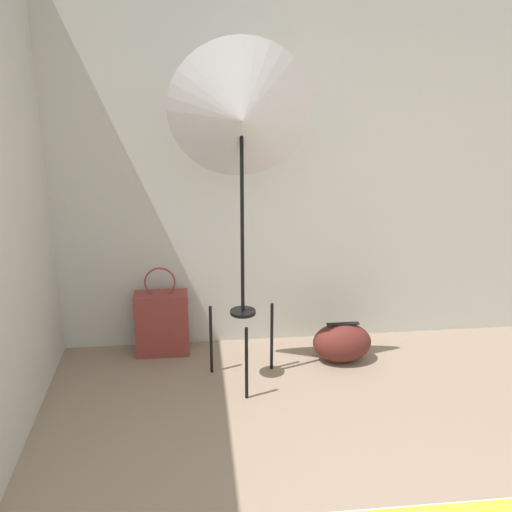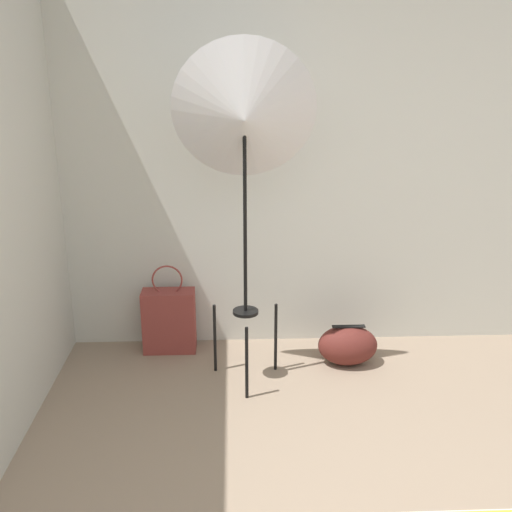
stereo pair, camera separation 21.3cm
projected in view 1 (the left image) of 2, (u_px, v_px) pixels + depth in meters
name	position (u px, v px, depth m)	size (l,w,h in m)	color
wall_back	(296.00, 158.00, 3.98)	(8.00, 0.05, 2.60)	beige
photo_umbrella	(241.00, 118.00, 3.29)	(0.82, 0.43, 2.05)	black
tote_bag	(162.00, 323.00, 4.06)	(0.36, 0.17, 0.62)	brown
duffel_bag	(342.00, 342.00, 3.99)	(0.39, 0.26, 0.27)	#5B231E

